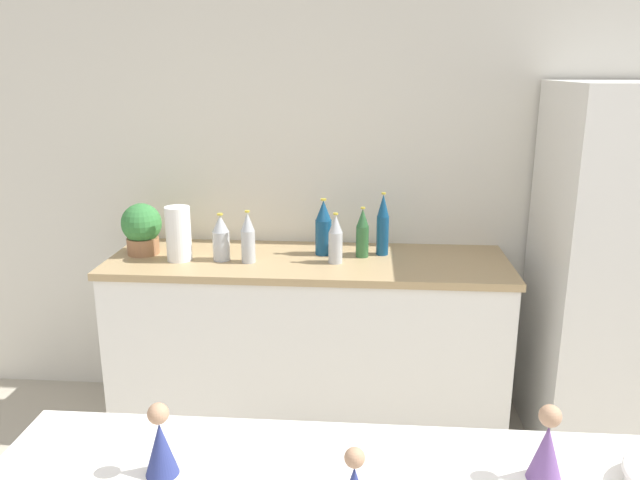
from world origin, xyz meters
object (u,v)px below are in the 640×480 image
back_bottle_1 (383,225)px  back_bottle_2 (362,233)px  back_bottle_0 (248,238)px  back_bottle_5 (323,228)px  potted_plant (142,228)px  paper_towel_roll (178,234)px  wise_man_figurine_purple (161,444)px  wise_man_figurine_blue (547,448)px  back_bottle_4 (336,239)px  back_bottle_3 (221,238)px

back_bottle_1 → back_bottle_2: size_ratio=1.26×
back_bottle_0 → back_bottle_5: size_ratio=0.90×
potted_plant → paper_towel_roll: size_ratio=0.97×
potted_plant → wise_man_figurine_purple: wise_man_figurine_purple is taller
back_bottle_2 → wise_man_figurine_blue: bearing=-78.5°
back_bottle_0 → wise_man_figurine_purple: (0.16, -1.77, 0.07)m
back_bottle_0 → back_bottle_4: (0.42, 0.02, -0.00)m
paper_towel_roll → back_bottle_1: size_ratio=0.84×
back_bottle_4 → wise_man_figurine_blue: size_ratio=1.51×
back_bottle_4 → wise_man_figurine_purple: wise_man_figurine_purple is taller
back_bottle_0 → back_bottle_3: 0.14m
paper_towel_roll → back_bottle_2: bearing=7.9°
back_bottle_0 → wise_man_figurine_blue: size_ratio=1.57×
potted_plant → back_bottle_5: (0.90, 0.06, 0.00)m
back_bottle_5 → wise_man_figurine_purple: size_ratio=1.81×
paper_towel_roll → wise_man_figurine_blue: wise_man_figurine_blue is taller
back_bottle_1 → back_bottle_3: (-0.78, -0.15, -0.04)m
potted_plant → wise_man_figurine_blue: wise_man_figurine_blue is taller
back_bottle_0 → back_bottle_2: size_ratio=1.01×
back_bottle_2 → back_bottle_4: 0.17m
back_bottle_1 → back_bottle_3: bearing=-168.8°
back_bottle_4 → wise_man_figurine_purple: 1.81m
back_bottle_2 → back_bottle_4: size_ratio=1.02×
wise_man_figurine_purple → back_bottle_1: bearing=76.2°
back_bottle_5 → wise_man_figurine_blue: (0.57, -1.89, 0.05)m
back_bottle_3 → back_bottle_1: bearing=11.2°
back_bottle_1 → wise_man_figurine_blue: size_ratio=1.95×
back_bottle_5 → wise_man_figurine_purple: 1.94m
back_bottle_2 → back_bottle_3: 0.69m
wise_man_figurine_purple → wise_man_figurine_blue: bearing=3.2°
back_bottle_3 → back_bottle_5: size_ratio=0.82×
paper_towel_roll → back_bottle_0: (0.34, -0.01, -0.01)m
back_bottle_4 → back_bottle_5: (-0.07, 0.14, 0.02)m
potted_plant → back_bottle_3: bearing=-10.7°
back_bottle_1 → back_bottle_5: back_bottle_1 is taller
back_bottle_0 → back_bottle_4: 0.42m
back_bottle_2 → back_bottle_4: (-0.13, -0.11, -0.00)m
back_bottle_2 → back_bottle_0: bearing=-166.4°
back_bottle_4 → paper_towel_roll: bearing=-179.0°
back_bottle_1 → back_bottle_5: 0.29m
wise_man_figurine_purple → back_bottle_0: bearing=95.2°
paper_towel_roll → back_bottle_5: size_ratio=0.93×
back_bottle_5 → paper_towel_roll: bearing=-167.7°
back_bottle_4 → wise_man_figurine_purple: bearing=-98.1°
paper_towel_roll → wise_man_figurine_blue: (1.26, -1.74, 0.06)m
back_bottle_0 → back_bottle_4: size_ratio=1.04×
potted_plant → wise_man_figurine_purple: (0.71, -1.87, 0.05)m
back_bottle_4 → wise_man_figurine_blue: 1.82m
potted_plant → back_bottle_0: bearing=-10.4°
back_bottle_2 → back_bottle_5: (-0.19, 0.03, 0.02)m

